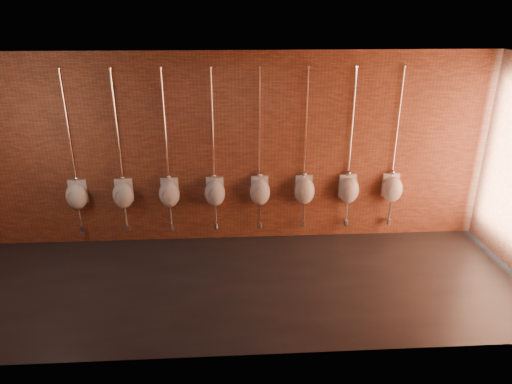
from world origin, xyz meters
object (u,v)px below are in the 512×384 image
urinal_0 (77,195)px  urinal_1 (123,194)px  urinal_7 (392,188)px  urinal_2 (169,193)px  urinal_3 (215,192)px  urinal_5 (304,190)px  urinal_6 (349,189)px  urinal_4 (260,191)px

urinal_0 → urinal_1: (0.76, 0.00, 0.00)m
urinal_0 → urinal_7: bearing=0.0°
urinal_2 → urinal_3: (0.76, 0.00, 0.00)m
urinal_1 → urinal_5: 3.04m
urinal_0 → urinal_1: bearing=0.0°
urinal_6 → urinal_7: bearing=0.0°
urinal_6 → urinal_2: bearing=180.0°
urinal_0 → urinal_7: same height
urinal_4 → urinal_3: bearing=180.0°
urinal_7 → urinal_4: bearing=180.0°
urinal_2 → urinal_6: 3.04m
urinal_1 → urinal_2: (0.76, 0.00, 0.00)m
urinal_4 → urinal_7: (2.28, 0.00, 0.00)m
urinal_0 → urinal_3: (2.28, 0.00, 0.00)m
urinal_0 → urinal_6: size_ratio=1.00×
urinal_2 → urinal_4: same height
urinal_1 → urinal_5: same height
urinal_6 → urinal_1: bearing=180.0°
urinal_1 → urinal_7: same height
urinal_1 → urinal_2: bearing=0.0°
urinal_3 → urinal_7: 3.04m
urinal_2 → urinal_5: same height
urinal_0 → urinal_4: same height
urinal_3 → urinal_5: (1.52, 0.00, 0.00)m
urinal_0 → urinal_3: bearing=0.0°
urinal_4 → urinal_6: 1.52m
urinal_1 → urinal_0: bearing=180.0°
urinal_4 → urinal_2: bearing=180.0°
urinal_7 → urinal_0: bearing=180.0°
urinal_5 → urinal_7: 1.52m
urinal_1 → urinal_5: (3.04, 0.00, 0.00)m
urinal_0 → urinal_3: same height
urinal_3 → urinal_6: bearing=0.0°
urinal_0 → urinal_6: 4.56m
urinal_3 → urinal_4: 0.76m
urinal_0 → urinal_5: 3.80m
urinal_1 → urinal_7: size_ratio=1.00×
urinal_1 → urinal_2: same height
urinal_2 → urinal_6: same height
urinal_1 → urinal_3: size_ratio=1.00×
urinal_7 → urinal_5: bearing=180.0°
urinal_0 → urinal_6: same height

